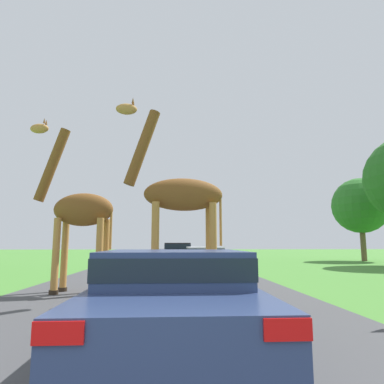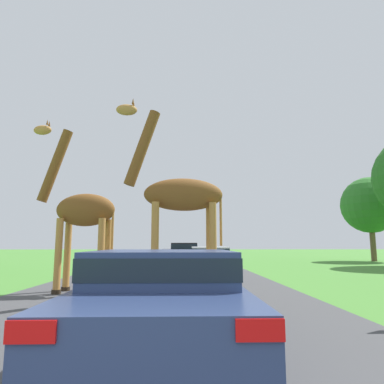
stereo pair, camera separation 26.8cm
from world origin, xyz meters
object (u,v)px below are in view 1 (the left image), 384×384
at_px(giraffe_companion, 78,212).
at_px(car_queue_left, 205,258).
at_px(giraffe_near_road, 178,200).
at_px(car_queue_right, 177,252).
at_px(car_lead_maroon, 173,299).
at_px(tree_centre_back, 360,206).

relative_size(giraffe_companion, car_queue_left, 1.23).
height_order(giraffe_near_road, car_queue_right, giraffe_near_road).
height_order(car_lead_maroon, car_queue_right, car_queue_right).
bearing_deg(giraffe_companion, tree_centre_back, -42.22).
bearing_deg(car_queue_left, giraffe_near_road, -100.17).
height_order(giraffe_near_road, car_queue_left, giraffe_near_road).
relative_size(car_lead_maroon, car_queue_left, 0.96).
height_order(giraffe_near_road, tree_centre_back, tree_centre_back).
bearing_deg(tree_centre_back, giraffe_companion, -137.44).
bearing_deg(giraffe_near_road, car_queue_left, -13.77).
xyz_separation_m(giraffe_companion, car_queue_left, (4.37, 7.02, -1.64)).
xyz_separation_m(car_queue_right, tree_centre_back, (14.89, 2.33, 3.65)).
bearing_deg(car_lead_maroon, car_queue_left, 82.69).
bearing_deg(giraffe_companion, car_queue_left, -26.71).
height_order(car_lead_maroon, tree_centre_back, tree_centre_back).
bearing_deg(car_lead_maroon, giraffe_near_road, 88.17).
distance_m(giraffe_companion, car_queue_right, 14.66).
distance_m(car_queue_left, tree_centre_back, 17.09).
relative_size(giraffe_near_road, giraffe_companion, 1.02).
bearing_deg(car_lead_maroon, car_queue_right, 88.81).
height_order(giraffe_companion, car_lead_maroon, giraffe_companion).
height_order(giraffe_near_road, car_lead_maroon, giraffe_near_road).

